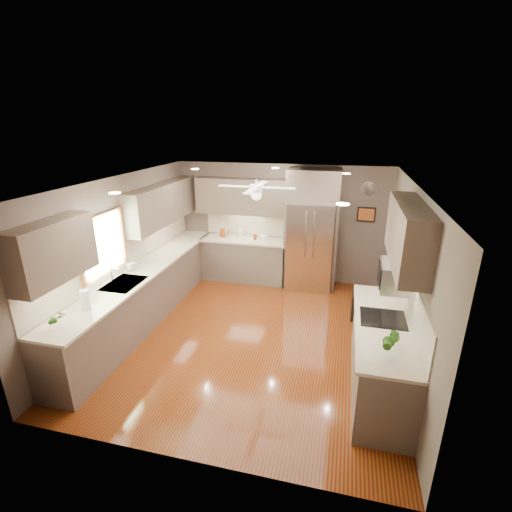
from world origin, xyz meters
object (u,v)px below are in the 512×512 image
at_px(canister_b, 229,234).
at_px(canister_c, 240,234).
at_px(microwave, 397,276).
at_px(potted_plant_right, 392,341).
at_px(stool, 363,306).
at_px(potted_plant_left, 58,317).
at_px(canister_a, 223,233).
at_px(bowl, 264,239).
at_px(paper_towel, 85,300).
at_px(canister_d, 255,237).
at_px(soap_bottle, 132,265).
at_px(refrigerator, 311,233).

height_order(canister_b, canister_c, canister_c).
height_order(canister_c, microwave, microwave).
height_order(canister_b, potted_plant_right, potted_plant_right).
bearing_deg(stool, potted_plant_right, -86.56).
xyz_separation_m(potted_plant_right, microwave, (0.10, 0.91, 0.39)).
relative_size(potted_plant_left, microwave, 0.50).
relative_size(microwave, stool, 1.15).
bearing_deg(canister_a, microwave, -40.65).
distance_m(bowl, paper_towel, 3.95).
height_order(canister_b, potted_plant_left, potted_plant_left).
relative_size(canister_d, stool, 0.22).
xyz_separation_m(canister_a, stool, (3.01, -1.23, -0.78)).
height_order(canister_a, canister_b, canister_a).
xyz_separation_m(canister_c, paper_towel, (-1.08, -3.62, 0.05)).
height_order(canister_c, stool, canister_c).
relative_size(potted_plant_left, paper_towel, 0.91).
xyz_separation_m(potted_plant_right, paper_towel, (-3.85, 0.07, -0.01)).
relative_size(canister_a, potted_plant_right, 0.58).
xyz_separation_m(canister_c, canister_d, (0.36, -0.05, -0.03)).
height_order(canister_d, bowl, canister_d).
bearing_deg(canister_d, soap_bottle, -125.80).
distance_m(refrigerator, stool, 1.84).
distance_m(canister_a, paper_towel, 3.70).
height_order(potted_plant_right, refrigerator, refrigerator).
bearing_deg(bowl, canister_d, -171.95).
xyz_separation_m(canister_c, potted_plant_left, (-1.11, -4.10, 0.05)).
bearing_deg(refrigerator, canister_d, 178.40).
bearing_deg(stool, canister_a, 157.70).
xyz_separation_m(potted_plant_left, microwave, (3.98, 1.31, 0.40)).
height_order(canister_c, bowl, canister_c).
relative_size(soap_bottle, refrigerator, 0.08).
xyz_separation_m(soap_bottle, paper_towel, (0.15, -1.37, 0.04)).
relative_size(potted_plant_right, paper_towel, 0.98).
bearing_deg(soap_bottle, canister_a, 69.49).
bearing_deg(canister_c, potted_plant_right, -53.14).
relative_size(canister_b, potted_plant_left, 0.56).
relative_size(soap_bottle, potted_plant_left, 0.71).
xyz_separation_m(canister_b, bowl, (0.78, -0.03, -0.05)).
bearing_deg(paper_towel, potted_plant_left, -93.22).
height_order(soap_bottle, potted_plant_right, potted_plant_right).
xyz_separation_m(canister_b, canister_c, (0.23, -0.01, 0.02)).
relative_size(canister_b, microwave, 0.28).
bearing_deg(paper_towel, canister_d, 68.06).
distance_m(canister_b, stool, 3.21).
xyz_separation_m(canister_b, microwave, (3.11, -2.80, 0.47)).
bearing_deg(microwave, paper_towel, -168.09).
xyz_separation_m(canister_a, canister_d, (0.74, -0.05, -0.02)).
height_order(canister_c, potted_plant_left, potted_plant_left).
distance_m(canister_a, soap_bottle, 2.41).
distance_m(potted_plant_right, paper_towel, 3.86).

